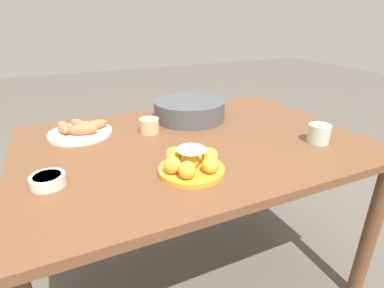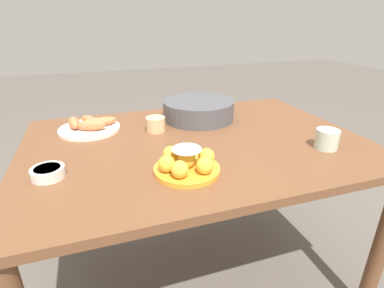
{
  "view_description": "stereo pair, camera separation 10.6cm",
  "coord_description": "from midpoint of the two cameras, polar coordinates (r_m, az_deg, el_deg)",
  "views": [
    {
      "loc": [
        -0.46,
        -1.0,
        1.17
      ],
      "look_at": [
        -0.06,
        -0.12,
        0.75
      ],
      "focal_mm": 28.0,
      "sensor_mm": 36.0,
      "label": 1
    },
    {
      "loc": [
        -0.37,
        -1.04,
        1.17
      ],
      "look_at": [
        -0.06,
        -0.12,
        0.75
      ],
      "focal_mm": 28.0,
      "sensor_mm": 36.0,
      "label": 2
    }
  ],
  "objects": [
    {
      "name": "dining_table",
      "position": [
        1.23,
        3.22,
        -3.15
      ],
      "size": [
        1.32,
        0.93,
        0.71
      ],
      "color": "brown",
      "rests_on": "ground_plane"
    },
    {
      "name": "cup_near",
      "position": [
        1.24,
        26.59,
        0.8
      ],
      "size": [
        0.08,
        0.08,
        0.07
      ],
      "color": "beige",
      "rests_on": "dining_table"
    },
    {
      "name": "cup_far",
      "position": [
        1.28,
        -4.61,
        3.74
      ],
      "size": [
        0.08,
        0.08,
        0.06
      ],
      "color": "#DBB27F",
      "rests_on": "dining_table"
    },
    {
      "name": "sauce_bowl",
      "position": [
        1.0,
        -23.08,
        -5.05
      ],
      "size": [
        0.1,
        0.1,
        0.03
      ],
      "color": "silver",
      "rests_on": "dining_table"
    },
    {
      "name": "seafood_platter",
      "position": [
        1.35,
        -16.82,
        3.28
      ],
      "size": [
        0.26,
        0.26,
        0.06
      ],
      "color": "silver",
      "rests_on": "dining_table"
    },
    {
      "name": "ground_plane",
      "position": [
        1.61,
        2.68,
        -23.33
      ],
      "size": [
        12.0,
        12.0,
        0.0
      ],
      "primitive_type": "plane",
      "color": "#5B544C"
    },
    {
      "name": "cake_plate",
      "position": [
        0.94,
        2.18,
        -3.61
      ],
      "size": [
        0.21,
        0.21,
        0.09
      ],
      "color": "gold",
      "rests_on": "dining_table"
    },
    {
      "name": "serving_bowl",
      "position": [
        1.43,
        3.37,
        6.61
      ],
      "size": [
        0.33,
        0.33,
        0.09
      ],
      "color": "#4C4C51",
      "rests_on": "dining_table"
    }
  ]
}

